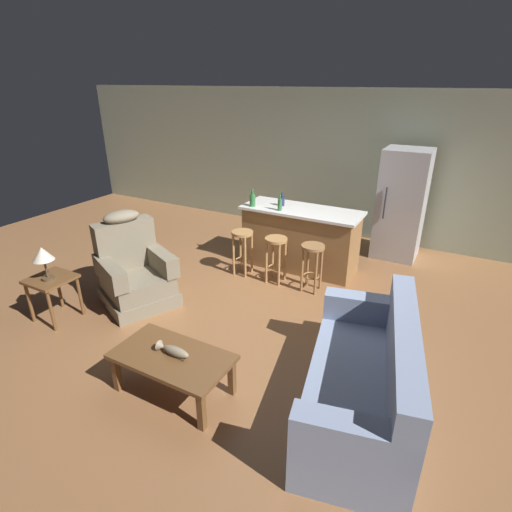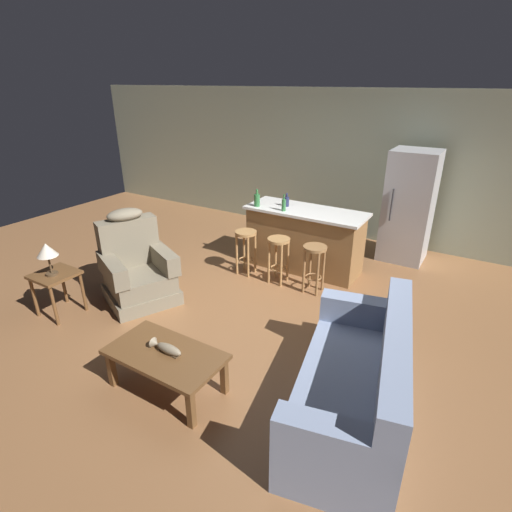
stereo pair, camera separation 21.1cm
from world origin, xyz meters
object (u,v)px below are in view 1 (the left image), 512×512
(kitchen_island, at_px, (300,238))
(bottle_tall_green, at_px, (282,201))
(bar_stool_left, at_px, (243,245))
(recliner_near_lamp, at_px, (134,272))
(bar_stool_right, at_px, (312,259))
(table_lamp, at_px, (43,255))
(bottle_wine_dark, at_px, (252,200))
(fish_figurine, at_px, (173,351))
(end_table, at_px, (52,285))
(couch, at_px, (366,381))
(coffee_table, at_px, (172,360))
(bar_stool_middle, at_px, (276,252))
(refrigerator, at_px, (401,205))
(bottle_short_amber, at_px, (280,204))

(kitchen_island, xyz_separation_m, bottle_tall_green, (-0.33, 0.01, 0.55))
(bar_stool_left, bearing_deg, recliner_near_lamp, -120.85)
(recliner_near_lamp, bearing_deg, bar_stool_right, 60.50)
(table_lamp, distance_m, bottle_wine_dark, 2.93)
(recliner_near_lamp, bearing_deg, bottle_tall_green, 85.10)
(fish_figurine, bearing_deg, end_table, 171.91)
(couch, xyz_separation_m, bottle_wine_dark, (-2.40, 2.29, 0.71))
(bottle_tall_green, bearing_deg, recliner_near_lamp, -119.78)
(coffee_table, distance_m, table_lamp, 2.15)
(bar_stool_left, bearing_deg, couch, -38.83)
(bottle_wine_dark, bearing_deg, bar_stool_middle, -33.66)
(kitchen_island, distance_m, refrigerator, 1.76)
(recliner_near_lamp, height_order, kitchen_island, recliner_near_lamp)
(fish_figurine, bearing_deg, coffee_table, -122.13)
(couch, distance_m, bar_stool_middle, 2.61)
(recliner_near_lamp, bearing_deg, table_lamp, -97.41)
(coffee_table, bearing_deg, bottle_short_amber, 96.18)
(kitchen_island, bearing_deg, bar_stool_left, -136.37)
(recliner_near_lamp, relative_size, table_lamp, 2.93)
(bar_stool_right, bearing_deg, bottle_wine_dark, 160.80)
(fish_figurine, bearing_deg, bottle_tall_green, 97.21)
(couch, relative_size, bar_stool_left, 2.99)
(table_lamp, xyz_separation_m, bottle_short_amber, (1.76, 2.63, 0.18))
(recliner_near_lamp, height_order, table_lamp, recliner_near_lamp)
(couch, bearing_deg, bottle_tall_green, -63.35)
(fish_figurine, distance_m, bottle_tall_green, 3.19)
(coffee_table, relative_size, table_lamp, 2.68)
(bar_stool_middle, height_order, bottle_short_amber, bottle_short_amber)
(table_lamp, bearing_deg, kitchen_island, 54.73)
(refrigerator, height_order, bottle_wine_dark, refrigerator)
(coffee_table, xyz_separation_m, bar_stool_middle, (-0.16, 2.49, 0.11))
(bottle_short_amber, distance_m, bottle_wine_dark, 0.46)
(recliner_near_lamp, bearing_deg, bottle_short_amber, 80.42)
(fish_figurine, height_order, bottle_short_amber, bottle_short_amber)
(table_lamp, relative_size, bar_stool_left, 0.60)
(table_lamp, relative_size, bar_stool_right, 0.60)
(bottle_tall_green, distance_m, bottle_wine_dark, 0.45)
(end_table, distance_m, refrigerator, 5.19)
(fish_figurine, bearing_deg, kitchen_island, 91.19)
(end_table, distance_m, bottle_tall_green, 3.34)
(bar_stool_right, bearing_deg, end_table, -138.63)
(bar_stool_right, height_order, bottle_tall_green, bottle_tall_green)
(refrigerator, bearing_deg, table_lamp, -128.70)
(fish_figurine, bearing_deg, table_lamp, 172.85)
(kitchen_island, relative_size, bar_stool_left, 2.65)
(fish_figurine, bearing_deg, bottle_short_amber, 96.38)
(recliner_near_lamp, bearing_deg, fish_figurine, -10.35)
(end_table, height_order, kitchen_island, kitchen_island)
(fish_figurine, relative_size, recliner_near_lamp, 0.28)
(bar_stool_right, height_order, bottle_wine_dark, bottle_wine_dark)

